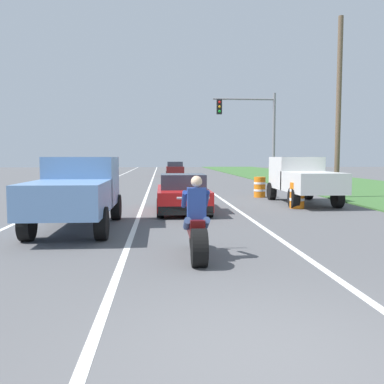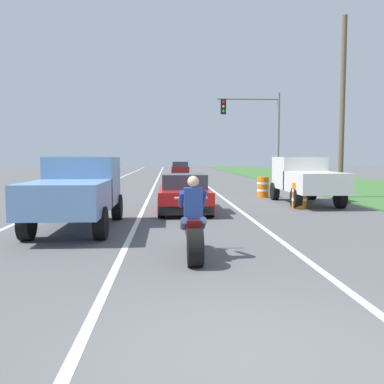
{
  "view_description": "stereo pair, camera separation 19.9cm",
  "coord_description": "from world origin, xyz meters",
  "px_view_note": "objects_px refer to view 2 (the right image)",
  "views": [
    {
      "loc": [
        -1.06,
        -4.08,
        1.98
      ],
      "look_at": [
        -0.19,
        7.91,
        1.0
      ],
      "focal_mm": 40.27,
      "sensor_mm": 36.0,
      "label": 1
    },
    {
      "loc": [
        -0.86,
        -4.09,
        1.98
      ],
      "look_at": [
        -0.19,
        7.91,
        1.0
      ],
      "focal_mm": 40.27,
      "sensor_mm": 36.0,
      "label": 2
    }
  ],
  "objects_px": {
    "pickup_truck_left_lane_light_blue": "(77,189)",
    "construction_barrel_mid": "(263,187)",
    "sports_car_red": "(184,194)",
    "construction_barrel_nearest": "(299,195)",
    "pickup_truck_right_shoulder_white": "(305,178)",
    "distant_car_far_ahead": "(180,169)",
    "motorcycle_with_rider": "(193,229)",
    "traffic_light_mast_near": "(260,126)"
  },
  "relations": [
    {
      "from": "pickup_truck_left_lane_light_blue",
      "to": "construction_barrel_mid",
      "type": "relative_size",
      "value": 4.8
    },
    {
      "from": "sports_car_red",
      "to": "construction_barrel_nearest",
      "type": "bearing_deg",
      "value": 8.78
    },
    {
      "from": "pickup_truck_left_lane_light_blue",
      "to": "construction_barrel_nearest",
      "type": "height_order",
      "value": "pickup_truck_left_lane_light_blue"
    },
    {
      "from": "pickup_truck_right_shoulder_white",
      "to": "construction_barrel_mid",
      "type": "bearing_deg",
      "value": 111.09
    },
    {
      "from": "distant_car_far_ahead",
      "to": "motorcycle_with_rider",
      "type": "bearing_deg",
      "value": -91.21
    },
    {
      "from": "pickup_truck_right_shoulder_white",
      "to": "distant_car_far_ahead",
      "type": "distance_m",
      "value": 27.14
    },
    {
      "from": "motorcycle_with_rider",
      "to": "pickup_truck_right_shoulder_white",
      "type": "distance_m",
      "value": 10.99
    },
    {
      "from": "construction_barrel_mid",
      "to": "distant_car_far_ahead",
      "type": "distance_m",
      "value": 24.03
    },
    {
      "from": "construction_barrel_nearest",
      "to": "distant_car_far_ahead",
      "type": "distance_m",
      "value": 28.64
    },
    {
      "from": "construction_barrel_nearest",
      "to": "distant_car_far_ahead",
      "type": "bearing_deg",
      "value": 97.62
    },
    {
      "from": "motorcycle_with_rider",
      "to": "construction_barrel_nearest",
      "type": "bearing_deg",
      "value": 60.22
    },
    {
      "from": "pickup_truck_left_lane_light_blue",
      "to": "construction_barrel_nearest",
      "type": "xyz_separation_m",
      "value": [
        7.53,
        4.29,
        -0.6
      ]
    },
    {
      "from": "motorcycle_with_rider",
      "to": "distant_car_far_ahead",
      "type": "bearing_deg",
      "value": 88.79
    },
    {
      "from": "construction_barrel_mid",
      "to": "distant_car_far_ahead",
      "type": "bearing_deg",
      "value": 98.13
    },
    {
      "from": "traffic_light_mast_near",
      "to": "construction_barrel_nearest",
      "type": "bearing_deg",
      "value": -93.91
    },
    {
      "from": "pickup_truck_left_lane_light_blue",
      "to": "pickup_truck_right_shoulder_white",
      "type": "height_order",
      "value": "same"
    },
    {
      "from": "motorcycle_with_rider",
      "to": "pickup_truck_right_shoulder_white",
      "type": "height_order",
      "value": "pickup_truck_right_shoulder_white"
    },
    {
      "from": "motorcycle_with_rider",
      "to": "pickup_truck_right_shoulder_white",
      "type": "bearing_deg",
      "value": 61.08
    },
    {
      "from": "traffic_light_mast_near",
      "to": "pickup_truck_right_shoulder_white",
      "type": "bearing_deg",
      "value": -89.96
    },
    {
      "from": "sports_car_red",
      "to": "traffic_light_mast_near",
      "type": "bearing_deg",
      "value": 65.7
    },
    {
      "from": "sports_car_red",
      "to": "traffic_light_mast_near",
      "type": "distance_m",
      "value": 13.08
    },
    {
      "from": "sports_car_red",
      "to": "distant_car_far_ahead",
      "type": "relative_size",
      "value": 1.08
    },
    {
      "from": "sports_car_red",
      "to": "pickup_truck_left_lane_light_blue",
      "type": "bearing_deg",
      "value": -130.41
    },
    {
      "from": "distant_car_far_ahead",
      "to": "traffic_light_mast_near",
      "type": "bearing_deg",
      "value": -75.51
    },
    {
      "from": "sports_car_red",
      "to": "pickup_truck_right_shoulder_white",
      "type": "distance_m",
      "value": 5.73
    },
    {
      "from": "sports_car_red",
      "to": "pickup_truck_right_shoulder_white",
      "type": "relative_size",
      "value": 0.9
    },
    {
      "from": "pickup_truck_right_shoulder_white",
      "to": "traffic_light_mast_near",
      "type": "relative_size",
      "value": 0.8
    },
    {
      "from": "sports_car_red",
      "to": "construction_barrel_mid",
      "type": "bearing_deg",
      "value": 52.44
    },
    {
      "from": "traffic_light_mast_near",
      "to": "construction_barrel_nearest",
      "type": "height_order",
      "value": "traffic_light_mast_near"
    },
    {
      "from": "motorcycle_with_rider",
      "to": "pickup_truck_left_lane_light_blue",
      "type": "distance_m",
      "value": 4.76
    },
    {
      "from": "sports_car_red",
      "to": "traffic_light_mast_near",
      "type": "height_order",
      "value": "traffic_light_mast_near"
    },
    {
      "from": "construction_barrel_nearest",
      "to": "construction_barrel_mid",
      "type": "distance_m",
      "value": 4.62
    },
    {
      "from": "pickup_truck_right_shoulder_white",
      "to": "construction_barrel_nearest",
      "type": "height_order",
      "value": "pickup_truck_right_shoulder_white"
    },
    {
      "from": "pickup_truck_right_shoulder_white",
      "to": "distant_car_far_ahead",
      "type": "xyz_separation_m",
      "value": [
        -4.54,
        26.75,
        -0.33
      ]
    },
    {
      "from": "pickup_truck_left_lane_light_blue",
      "to": "sports_car_red",
      "type": "bearing_deg",
      "value": 49.59
    },
    {
      "from": "construction_barrel_mid",
      "to": "pickup_truck_right_shoulder_white",
      "type": "bearing_deg",
      "value": -68.91
    },
    {
      "from": "pickup_truck_left_lane_light_blue",
      "to": "construction_barrel_mid",
      "type": "height_order",
      "value": "pickup_truck_left_lane_light_blue"
    },
    {
      "from": "sports_car_red",
      "to": "distant_car_far_ahead",
      "type": "xyz_separation_m",
      "value": [
        0.67,
        29.08,
        0.14
      ]
    },
    {
      "from": "construction_barrel_nearest",
      "to": "traffic_light_mast_near",
      "type": "bearing_deg",
      "value": 86.09
    },
    {
      "from": "motorcycle_with_rider",
      "to": "traffic_light_mast_near",
      "type": "xyz_separation_m",
      "value": [
        5.3,
        18.82,
        3.36
      ]
    },
    {
      "from": "pickup_truck_left_lane_light_blue",
      "to": "distant_car_far_ahead",
      "type": "xyz_separation_m",
      "value": [
        3.74,
        32.68,
        -0.33
      ]
    },
    {
      "from": "construction_barrel_mid",
      "to": "pickup_truck_left_lane_light_blue",
      "type": "bearing_deg",
      "value": -128.74
    }
  ]
}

